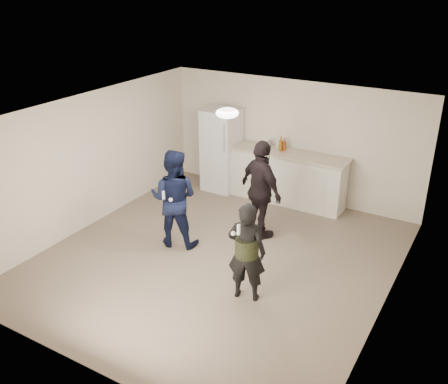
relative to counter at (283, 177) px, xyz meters
The scene contains 21 objects.
floor 2.72m from the counter, 89.38° to the right, with size 6.00×6.00×0.00m, color #6B5B4C.
ceiling 3.32m from the counter, 89.38° to the right, with size 6.00×6.00×0.00m, color silver.
wall_back 0.80m from the counter, 84.97° to the left, with size 6.00×6.00×0.00m, color beige.
wall_front 5.72m from the counter, 89.71° to the right, with size 6.00×6.00×0.00m, color beige.
wall_left 3.88m from the counter, 135.54° to the right, with size 6.00×6.00×0.00m, color beige.
wall_right 3.92m from the counter, 43.85° to the right, with size 6.00×6.00×0.00m, color beige.
counter is the anchor object (origin of this frame).
counter_top 0.55m from the counter, ahead, with size 2.68×0.64×0.04m, color beige.
fridge 1.49m from the counter, behind, with size 0.70×0.70×1.80m, color white.
fridge_handle 1.46m from the counter, 159.20° to the right, with size 0.02×0.02×0.60m, color silver.
ceiling_dome 3.05m from the counter, 89.30° to the right, with size 0.36×0.36×0.16m, color white.
shaker 0.76m from the counter, 163.24° to the left, with size 0.08×0.08×0.17m, color #BBBCC1.
man 2.78m from the counter, 108.80° to the right, with size 0.85×0.66×1.75m, color #101A42.
woman 3.54m from the counter, 74.38° to the right, with size 0.56×0.37×1.54m, color black.
camo_shorts 3.54m from the counter, 74.38° to the right, with size 0.34×0.34×0.28m, color #293217.
spectator 1.69m from the counter, 79.81° to the right, with size 1.07×0.45×1.83m, color black.
remote_man 3.07m from the counter, 107.09° to the right, with size 0.04×0.04×0.15m, color white.
nunchuk_man 3.00m from the counter, 105.04° to the right, with size 0.07×0.07×0.07m, color silver.
remote_woman 3.84m from the counter, 75.41° to the right, with size 0.04×0.04×0.15m, color silver.
nunchuk_woman 3.77m from the counter, 76.78° to the right, with size 0.07×0.07×0.07m, color silver.
bottle_cluster 0.68m from the counter, 144.88° to the left, with size 0.24×0.22×0.23m.
Camera 1 is at (3.76, -6.23, 4.47)m, focal length 40.00 mm.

